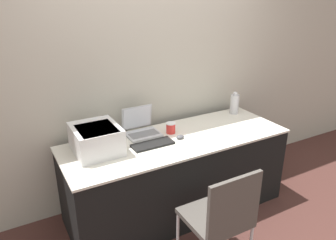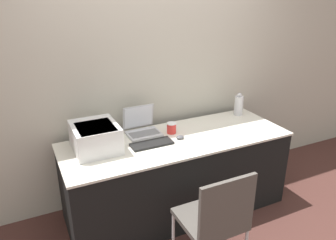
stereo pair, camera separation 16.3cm
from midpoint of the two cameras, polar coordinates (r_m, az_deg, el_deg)
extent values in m
plane|color=#472823|center=(3.15, 6.20, -18.67)|extent=(14.00, 14.00, 0.00)
cube|color=#B7B2A3|center=(3.23, -0.91, 8.70)|extent=(8.00, 0.05, 2.60)
cube|color=black|center=(3.18, 2.98, -9.68)|extent=(2.07, 0.74, 0.75)
cube|color=silver|center=(2.99, 3.12, -3.40)|extent=(2.09, 0.76, 0.02)
cube|color=silver|center=(2.79, -10.92, -2.99)|extent=(0.37, 0.42, 0.23)
cube|color=black|center=(2.72, -10.83, -1.56)|extent=(0.29, 0.32, 0.04)
cube|color=#B7B7BC|center=(3.06, -2.69, -2.44)|extent=(0.31, 0.23, 0.02)
cube|color=slate|center=(3.04, -2.61, -2.34)|extent=(0.27, 0.13, 0.00)
cube|color=#B7B7BC|center=(3.13, -3.73, 0.57)|extent=(0.31, 0.04, 0.23)
cube|color=silver|center=(3.12, -3.68, 0.54)|extent=(0.28, 0.04, 0.21)
cube|color=black|center=(2.86, -1.21, -4.19)|extent=(0.37, 0.15, 0.02)
cylinder|color=red|center=(3.08, 2.13, -1.49)|extent=(0.09, 0.09, 0.09)
cylinder|color=white|center=(3.06, 2.15, -0.61)|extent=(0.09, 0.09, 0.01)
ellipsoid|color=#4C4C51|center=(2.97, 3.70, -3.04)|extent=(0.08, 0.06, 0.03)
cylinder|color=silver|center=(3.60, 13.48, 2.45)|extent=(0.09, 0.09, 0.21)
sphere|color=silver|center=(3.56, 13.65, 4.20)|extent=(0.05, 0.05, 0.05)
cube|color=#4C4742|center=(2.60, 9.07, -16.67)|extent=(0.44, 0.44, 0.04)
cube|color=#4C4742|center=(2.33, 12.33, -14.79)|extent=(0.44, 0.03, 0.44)
cylinder|color=silver|center=(2.79, 2.70, -19.24)|extent=(0.02, 0.02, 0.41)
cylinder|color=silver|center=(2.96, 9.91, -16.76)|extent=(0.02, 0.02, 0.41)
camera|label=1|loc=(0.08, -88.40, 0.65)|focal=35.00mm
camera|label=2|loc=(0.08, 91.60, -0.65)|focal=35.00mm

